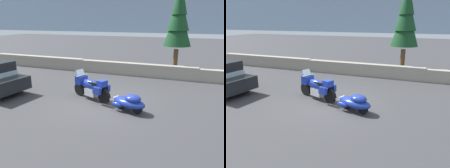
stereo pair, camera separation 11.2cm
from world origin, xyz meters
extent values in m
plane|color=#38383A|center=(0.00, 0.00, 0.00)|extent=(80.00, 80.00, 0.00)
cube|color=gray|center=(-8.00, 5.41, 0.44)|extent=(8.00, 0.54, 0.88)
cube|color=gray|center=(0.00, 5.41, 0.42)|extent=(8.00, 0.52, 0.84)
cube|color=#7F93AD|center=(0.00, 95.46, 8.00)|extent=(240.00, 80.00, 16.00)
cylinder|color=black|center=(-1.55, 0.48, 0.33)|extent=(0.67, 0.36, 0.66)
cylinder|color=black|center=(0.00, -0.09, 0.33)|extent=(0.67, 0.36, 0.66)
cube|color=silver|center=(-0.73, 0.18, 0.38)|extent=(0.72, 0.62, 0.36)
ellipsoid|color=navy|center=(-0.82, 0.21, 0.71)|extent=(1.28, 0.83, 0.48)
cube|color=navy|center=(-1.41, 0.43, 0.83)|extent=(0.52, 0.61, 0.40)
cube|color=#9EB7C6|center=(-1.46, 0.44, 1.16)|extent=(0.33, 0.48, 0.34)
cube|color=black|center=(-0.54, 0.11, 0.81)|extent=(0.65, 0.53, 0.16)
cube|color=navy|center=(-0.10, -0.06, 0.91)|extent=(0.44, 0.49, 0.28)
cube|color=navy|center=(-0.25, -0.32, 0.63)|extent=(0.43, 0.29, 0.32)
cube|color=navy|center=(-0.04, 0.24, 0.63)|extent=(0.43, 0.29, 0.32)
cylinder|color=silver|center=(-1.36, 0.41, 1.06)|extent=(0.28, 0.67, 0.04)
cylinder|color=silver|center=(-1.50, 0.46, 0.58)|extent=(0.26, 0.15, 0.54)
cylinder|color=black|center=(0.93, -0.44, 0.22)|extent=(0.45, 0.25, 0.44)
cylinder|color=black|center=(1.70, -0.72, 0.22)|extent=(0.45, 0.25, 0.44)
ellipsoid|color=navy|center=(1.32, -0.58, 0.38)|extent=(1.64, 1.16, 0.40)
ellipsoid|color=navy|center=(1.49, -0.64, 0.60)|extent=(0.87, 0.77, 0.32)
cube|color=silver|center=(0.65, -0.33, 0.36)|extent=(0.17, 0.32, 0.24)
ellipsoid|color=navy|center=(0.82, -0.74, 0.28)|extent=(0.54, 0.31, 0.20)
ellipsoid|color=navy|center=(1.04, -0.14, 0.28)|extent=(0.54, 0.31, 0.20)
cylinder|color=silver|center=(0.29, -0.20, 0.27)|extent=(0.67, 0.29, 0.05)
cylinder|color=black|center=(-4.94, -0.13, 0.34)|extent=(0.70, 0.30, 0.68)
cylinder|color=brown|center=(2.46, 6.60, 0.87)|extent=(0.31, 0.31, 1.74)
cone|color=#143D1E|center=(2.46, 6.60, 3.34)|extent=(1.80, 1.80, 2.75)
cone|color=#143D1E|center=(2.46, 6.60, 4.17)|extent=(1.40, 1.40, 2.40)
camera|label=1|loc=(3.61, -8.66, 3.64)|focal=35.02mm
camera|label=2|loc=(3.71, -8.62, 3.64)|focal=35.02mm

